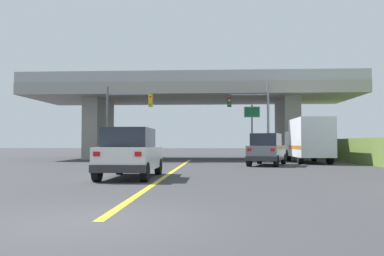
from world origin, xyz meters
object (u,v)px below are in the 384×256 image
box_truck (309,140)px  traffic_signal_nearside (255,113)px  suv_lead (130,153)px  traffic_signal_farside (122,113)px  suv_crossing (267,149)px  highway_sign (252,120)px

box_truck → traffic_signal_nearside: (-3.67, 1.88, 2.15)m
suv_lead → traffic_signal_farside: (-3.72, 14.58, 2.74)m
traffic_signal_nearside → traffic_signal_farside: bearing=-176.4°
suv_lead → traffic_signal_farside: bearing=104.3°
traffic_signal_nearside → traffic_signal_farside: 10.31m
suv_crossing → box_truck: (3.48, 3.68, 0.64)m
suv_crossing → highway_sign: bearing=107.6°
box_truck → highway_sign: (-3.64, 4.56, 1.70)m
suv_lead → traffic_signal_farside: size_ratio=0.80×
suv_crossing → traffic_signal_nearside: bearing=108.4°
traffic_signal_nearside → box_truck: bearing=-27.2°
suv_lead → highway_sign: bearing=69.8°
suv_crossing → traffic_signal_farside: bearing=171.3°
suv_crossing → highway_sign: highway_sign is taller
box_truck → traffic_signal_farside: 14.17m
traffic_signal_nearside → highway_sign: 2.72m
suv_lead → highway_sign: size_ratio=1.00×
suv_crossing → highway_sign: (-0.17, 8.25, 2.34)m
suv_lead → highway_sign: (6.59, 17.90, 2.34)m
box_truck → highway_sign: highway_sign is taller
suv_crossing → box_truck: 5.11m
traffic_signal_farside → suv_lead: bearing=-75.7°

